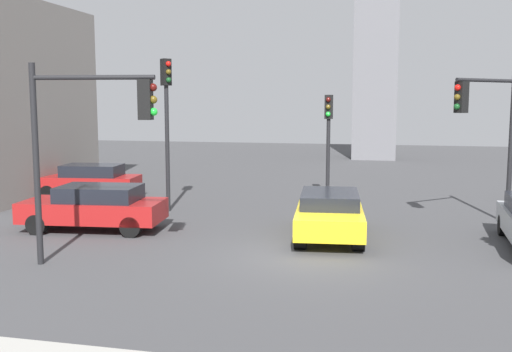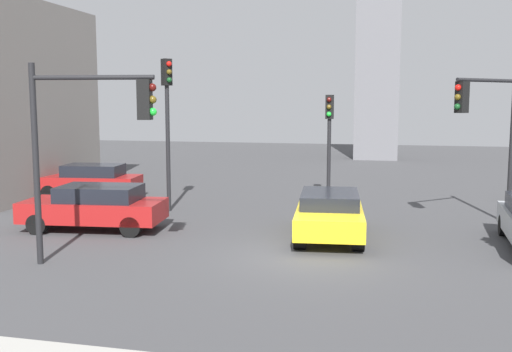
# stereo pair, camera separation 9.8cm
# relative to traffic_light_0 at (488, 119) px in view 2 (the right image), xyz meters

# --- Properties ---
(ground_plane) EXTENTS (88.02, 88.02, 0.00)m
(ground_plane) POSITION_rel_traffic_light_0_xyz_m (-5.35, -5.02, -3.67)
(ground_plane) COLOR #424244
(traffic_light_0) EXTENTS (2.20, 2.08, 5.27)m
(traffic_light_0) POSITION_rel_traffic_light_0_xyz_m (0.00, 0.00, 0.00)
(traffic_light_0) COLOR black
(traffic_light_0) RESTS_ON ground_plane
(traffic_light_1) EXTENTS (0.48, 0.45, 5.83)m
(traffic_light_1) POSITION_rel_traffic_light_0_xyz_m (-11.46, 0.43, 0.36)
(traffic_light_1) COLOR black
(traffic_light_1) RESTS_ON ground_plane
(traffic_light_2) EXTENTS (3.26, 0.63, 5.19)m
(traffic_light_2) POSITION_rel_traffic_light_0_xyz_m (-10.49, -7.25, -0.05)
(traffic_light_2) COLOR black
(traffic_light_2) RESTS_ON ground_plane
(traffic_light_3) EXTENTS (0.33, 0.46, 4.51)m
(traffic_light_3) POSITION_rel_traffic_light_0_xyz_m (-5.68, 4.04, -0.49)
(traffic_light_3) COLOR black
(traffic_light_3) RESTS_ON ground_plane
(car_1) EXTENTS (4.53, 2.26, 1.51)m
(car_1) POSITION_rel_traffic_light_0_xyz_m (-15.90, 2.35, -2.87)
(car_1) COLOR maroon
(car_1) RESTS_ON ground_plane
(car_2) EXTENTS (2.47, 4.81, 1.40)m
(car_2) POSITION_rel_traffic_light_0_xyz_m (-4.90, -2.61, -2.91)
(car_2) COLOR yellow
(car_2) RESTS_ON ground_plane
(car_4) EXTENTS (4.75, 2.42, 1.49)m
(car_4) POSITION_rel_traffic_light_0_xyz_m (-12.53, -3.40, -2.88)
(car_4) COLOR maroon
(car_4) RESTS_ON ground_plane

